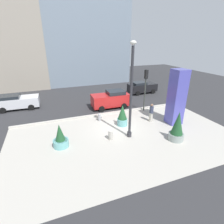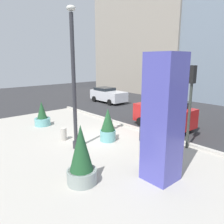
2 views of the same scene
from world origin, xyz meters
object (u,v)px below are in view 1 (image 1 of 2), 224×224
at_px(potted_plant_mid_plaza, 60,138).
at_px(pedestrian_on_sidewalk, 151,112).
at_px(art_pillar_blue, 177,98).
at_px(potted_plant_by_pillar, 122,116).
at_px(fire_hydrant, 99,117).
at_px(lamp_post, 131,95).
at_px(car_passing_lane, 111,99).
at_px(car_curb_west, 17,102).
at_px(traffic_light_far_side, 146,84).
at_px(potted_plant_curbside, 177,128).
at_px(car_intersection, 142,87).
at_px(concrete_bollard, 111,135).

xyz_separation_m(potted_plant_mid_plaza, pedestrian_on_sidewalk, (8.41, 1.34, 0.30)).
xyz_separation_m(art_pillar_blue, potted_plant_by_pillar, (-4.68, 1.21, -1.57)).
relative_size(fire_hydrant, pedestrian_on_sidewalk, 0.42).
height_order(art_pillar_blue, potted_plant_mid_plaza, art_pillar_blue).
bearing_deg(pedestrian_on_sidewalk, art_pillar_blue, -28.89).
distance_m(lamp_post, car_passing_lane, 7.19).
relative_size(car_curb_west, pedestrian_on_sidewalk, 2.54).
distance_m(traffic_light_far_side, pedestrian_on_sidewalk, 3.46).
xyz_separation_m(potted_plant_curbside, pedestrian_on_sidewalk, (-0.01, 3.56, -0.06)).
bearing_deg(art_pillar_blue, potted_plant_by_pillar, 165.53).
bearing_deg(potted_plant_mid_plaza, car_curb_west, 111.77).
distance_m(lamp_post, car_intersection, 12.96).
relative_size(potted_plant_by_pillar, traffic_light_far_side, 0.44).
distance_m(art_pillar_blue, fire_hydrant, 7.26).
bearing_deg(car_passing_lane, fire_hydrant, -127.32).
relative_size(lamp_post, car_intersection, 1.74).
height_order(car_curb_west, car_passing_lane, car_passing_lane).
bearing_deg(potted_plant_mid_plaza, potted_plant_curbside, -14.75).
distance_m(traffic_light_far_side, car_intersection, 7.10).
bearing_deg(traffic_light_far_side, concrete_bollard, -141.34).
bearing_deg(potted_plant_by_pillar, potted_plant_curbside, -52.56).
relative_size(car_intersection, pedestrian_on_sidewalk, 2.33).
relative_size(potted_plant_by_pillar, car_passing_lane, 0.46).
distance_m(car_intersection, car_passing_lane, 7.30).
bearing_deg(potted_plant_mid_plaza, art_pillar_blue, 1.90).
relative_size(potted_plant_by_pillar, car_curb_west, 0.43).
distance_m(art_pillar_blue, potted_plant_mid_plaza, 10.38).
xyz_separation_m(art_pillar_blue, potted_plant_curbside, (-1.80, -2.56, -1.42)).
height_order(lamp_post, concrete_bollard, lamp_post).
bearing_deg(fire_hydrant, potted_plant_curbside, -50.08).
height_order(concrete_bollard, traffic_light_far_side, traffic_light_far_side).
bearing_deg(pedestrian_on_sidewalk, car_passing_lane, 114.77).
height_order(art_pillar_blue, concrete_bollard, art_pillar_blue).
relative_size(concrete_bollard, car_passing_lane, 0.18).
height_order(potted_plant_by_pillar, car_passing_lane, potted_plant_by_pillar).
bearing_deg(pedestrian_on_sidewalk, concrete_bollard, -160.08).
bearing_deg(lamp_post, car_intersection, 55.93).
xyz_separation_m(potted_plant_by_pillar, car_curb_west, (-9.32, 7.92, -0.07)).
bearing_deg(car_passing_lane, car_intersection, 31.73).
xyz_separation_m(potted_plant_curbside, potted_plant_by_pillar, (-2.88, 3.76, -0.15)).
bearing_deg(car_intersection, lamp_post, -124.07).
xyz_separation_m(fire_hydrant, car_passing_lane, (2.28, 2.99, 0.61)).
height_order(art_pillar_blue, pedestrian_on_sidewalk, art_pillar_blue).
height_order(car_intersection, car_curb_west, car_intersection).
distance_m(potted_plant_curbside, potted_plant_by_pillar, 4.74).
bearing_deg(car_curb_west, car_passing_lane, -18.19).
relative_size(fire_hydrant, car_intersection, 0.18).
height_order(fire_hydrant, car_passing_lane, car_passing_lane).
distance_m(car_passing_lane, pedestrian_on_sidewalk, 5.35).
distance_m(lamp_post, concrete_bollard, 3.50).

